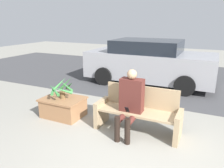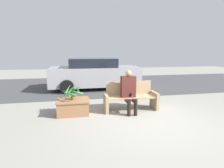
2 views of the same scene
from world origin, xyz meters
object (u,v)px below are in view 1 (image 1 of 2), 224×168
(planter_box, at_px, (63,106))
(parked_car, at_px, (149,62))
(potted_plant, at_px, (62,88))
(bench, at_px, (138,112))
(person_seated, at_px, (130,100))

(planter_box, relative_size, parked_car, 0.22)
(potted_plant, xyz_separation_m, parked_car, (0.96, 3.52, 0.07))
(bench, height_order, person_seated, person_seated)
(person_seated, bearing_deg, bench, 59.66)
(potted_plant, bearing_deg, bench, 2.87)
(bench, height_order, parked_car, parked_car)
(bench, xyz_separation_m, parked_car, (-0.78, 3.44, 0.33))
(bench, relative_size, parked_car, 0.39)
(planter_box, bearing_deg, person_seated, -3.58)
(potted_plant, height_order, parked_car, parked_car)
(bench, distance_m, person_seated, 0.34)
(parked_car, bearing_deg, person_seated, -79.41)
(parked_car, bearing_deg, planter_box, -105.30)
(bench, relative_size, potted_plant, 2.73)
(bench, bearing_deg, person_seated, -120.34)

